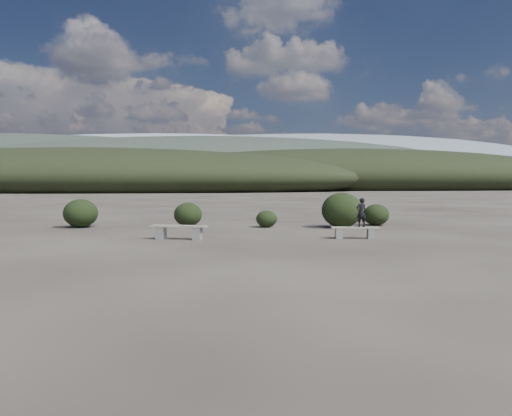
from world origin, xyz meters
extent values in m
plane|color=#2D2823|center=(0.00, 0.00, 0.00)|extent=(1200.00, 1200.00, 0.00)
cube|color=slate|center=(-2.84, 4.62, 0.21)|extent=(0.36, 0.43, 0.43)
cube|color=slate|center=(-1.61, 4.27, 0.21)|extent=(0.36, 0.43, 0.43)
cube|color=gray|center=(-2.22, 4.44, 0.45)|extent=(1.96, 0.90, 0.05)
cube|color=slate|center=(3.19, 4.21, 0.18)|extent=(0.26, 0.34, 0.36)
cube|color=slate|center=(4.26, 4.07, 0.18)|extent=(0.26, 0.34, 0.36)
cube|color=gray|center=(3.73, 4.14, 0.38)|extent=(1.65, 0.55, 0.04)
imported|color=black|center=(3.94, 4.11, 0.90)|extent=(0.39, 0.29, 0.99)
ellipsoid|color=black|center=(-2.15, 9.37, 0.52)|extent=(1.22, 1.22, 1.04)
ellipsoid|color=black|center=(1.20, 8.67, 0.36)|extent=(0.90, 0.90, 0.72)
ellipsoid|color=black|center=(4.34, 8.19, 0.74)|extent=(1.70, 1.70, 1.48)
ellipsoid|color=black|center=(6.16, 9.13, 0.48)|extent=(1.14, 1.14, 0.95)
ellipsoid|color=black|center=(-6.68, 9.32, 0.61)|extent=(1.43, 1.43, 1.21)
ellipsoid|color=black|center=(-25.00, 90.00, 2.70)|extent=(110.00, 40.00, 12.00)
ellipsoid|color=black|center=(35.00, 110.00, 3.15)|extent=(120.00, 44.00, 14.00)
ellipsoid|color=#2A332A|center=(0.00, 160.00, 5.40)|extent=(190.00, 64.00, 24.00)
ellipsoid|color=#2A332A|center=(-90.00, 220.00, 7.20)|extent=(240.00, 80.00, 32.00)
ellipsoid|color=slate|center=(70.00, 300.00, 9.90)|extent=(340.00, 110.00, 44.00)
ellipsoid|color=#919AA3|center=(-30.00, 400.00, 12.60)|extent=(460.00, 140.00, 56.00)
camera|label=1|loc=(-1.15, -12.40, 1.94)|focal=35.00mm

